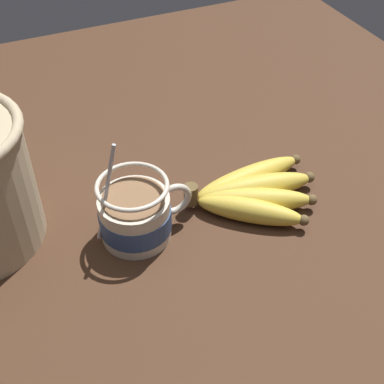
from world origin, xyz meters
TOP-DOWN VIEW (x-y plane):
  - table at (0.00, 0.00)cm, footprint 129.19×129.19cm
  - coffee_mug at (-2.00, 1.02)cm, footprint 13.31×9.48cm
  - banana_bunch at (15.03, 0.46)cm, footprint 19.87×14.52cm

SIDE VIEW (x-z plane):
  - table at x=0.00cm, z-range 0.00..3.67cm
  - banana_bunch at x=15.03cm, z-range 3.30..7.51cm
  - coffee_mug at x=-2.00cm, z-range -0.51..15.07cm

